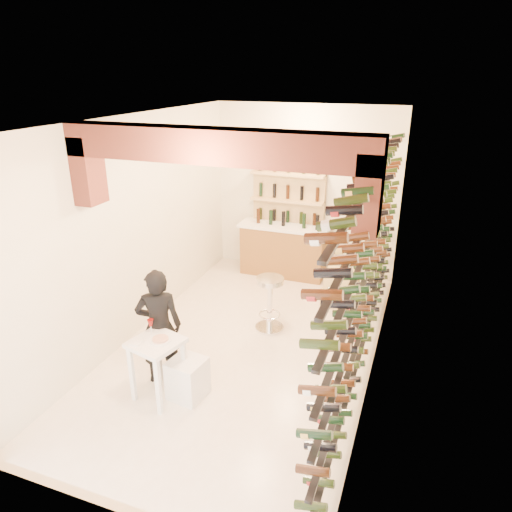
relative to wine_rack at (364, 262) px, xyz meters
The scene contains 11 objects.
ground 2.18m from the wine_rack, behind, with size 6.00×6.00×0.00m, color white.
room_shell 1.70m from the wine_rack, behind, with size 3.52×6.02×3.21m.
wine_rack is the anchor object (origin of this frame).
back_counter 3.38m from the wine_rack, 124.66° to the left, with size 1.70×0.62×1.29m.
back_shelving 3.44m from the wine_rack, 122.37° to the left, with size 1.40×0.31×2.73m.
tasting_table 2.73m from the wine_rack, 146.25° to the right, with size 0.67×0.67×0.96m.
white_stool 2.59m from the wine_rack, 144.44° to the right, with size 0.40×0.40×0.51m, color white.
person 2.67m from the wine_rack, 154.22° to the right, with size 0.56×0.37×1.55m, color black.
chrome_barstool 1.85m from the wine_rack, 157.92° to the left, with size 0.44×0.44×0.86m.
crate_lower 2.23m from the wine_rack, 107.02° to the left, with size 0.57×0.40×0.34m, color tan.
crate_upper 2.04m from the wine_rack, 107.02° to the left, with size 0.54×0.37×0.32m, color tan.
Camera 1 is at (2.13, -5.47, 3.76)m, focal length 32.92 mm.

